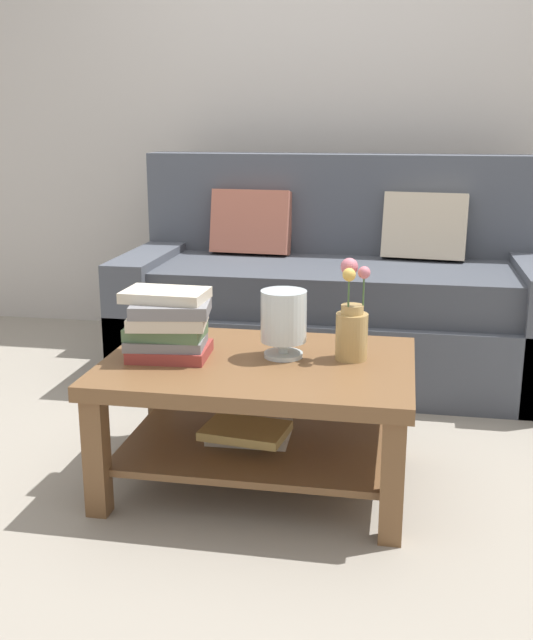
{
  "coord_description": "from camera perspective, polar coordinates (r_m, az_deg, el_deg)",
  "views": [
    {
      "loc": [
        0.45,
        -2.75,
        1.24
      ],
      "look_at": [
        -0.02,
        -0.22,
        0.55
      ],
      "focal_mm": 42.57,
      "sensor_mm": 36.0,
      "label": 1
    }
  ],
  "objects": [
    {
      "name": "couch",
      "position": [
        3.76,
        5.32,
        1.48
      ],
      "size": [
        2.05,
        0.9,
        1.06
      ],
      "color": "#474C56",
      "rests_on": "ground"
    },
    {
      "name": "ground_plane",
      "position": [
        3.05,
        1.08,
        -8.96
      ],
      "size": [
        10.0,
        10.0,
        0.0
      ],
      "primitive_type": "plane",
      "color": "gray"
    },
    {
      "name": "coffee_table",
      "position": [
        2.6,
        -0.65,
        -5.7
      ],
      "size": [
        1.04,
        0.73,
        0.45
      ],
      "color": "brown",
      "rests_on": "ground"
    },
    {
      "name": "book_stack_main",
      "position": [
        2.57,
        -7.42,
        -0.36
      ],
      "size": [
        0.31,
        0.24,
        0.23
      ],
      "color": "#993833",
      "rests_on": "coffee_table"
    },
    {
      "name": "flower_pitcher",
      "position": [
        2.55,
        6.42,
        -0.34
      ],
      "size": [
        0.11,
        0.11,
        0.34
      ],
      "color": "tan",
      "rests_on": "coffee_table"
    },
    {
      "name": "glass_hurricane_vase",
      "position": [
        2.55,
        1.29,
        0.08
      ],
      "size": [
        0.16,
        0.16,
        0.23
      ],
      "color": "silver",
      "rests_on": "coffee_table"
    },
    {
      "name": "back_wall",
      "position": [
        4.43,
        4.78,
        16.38
      ],
      "size": [
        6.4,
        0.12,
        2.7
      ],
      "primitive_type": "cube",
      "color": "#BCB7B2",
      "rests_on": "ground"
    }
  ]
}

